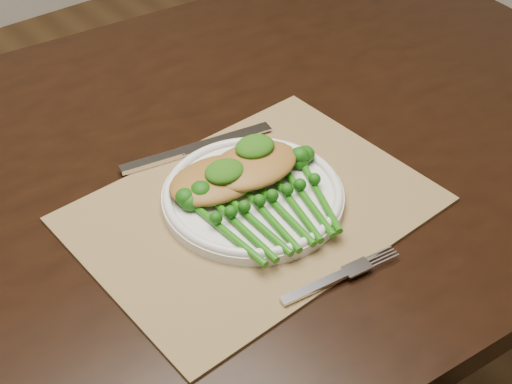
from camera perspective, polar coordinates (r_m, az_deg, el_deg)
dining_table at (r=1.26m, az=-6.11°, el=-11.87°), size 1.68×1.05×0.75m
placemat at (r=0.93m, az=-0.23°, el=-1.36°), size 0.46×0.34×0.00m
dinner_plate at (r=0.93m, az=-0.25°, el=-0.22°), size 0.24×0.24×0.02m
knife at (r=1.02m, az=-5.87°, el=3.21°), size 0.23×0.06×0.01m
fork at (r=0.85m, az=7.36°, el=-6.37°), size 0.16×0.04×0.00m
chicken_fillet_left at (r=0.93m, az=-3.20°, el=1.00°), size 0.14×0.10×0.03m
chicken_fillet_right at (r=0.94m, az=-0.27°, el=2.15°), size 0.13×0.09×0.03m
pesto_dollop_left at (r=0.92m, az=-2.53°, el=1.65°), size 0.05×0.05×0.02m
pesto_dollop_right at (r=0.95m, az=-0.10°, el=3.66°), size 0.06×0.05×0.02m
broccolini_bundle at (r=0.89m, az=1.51°, el=-1.71°), size 0.18×0.20×0.04m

